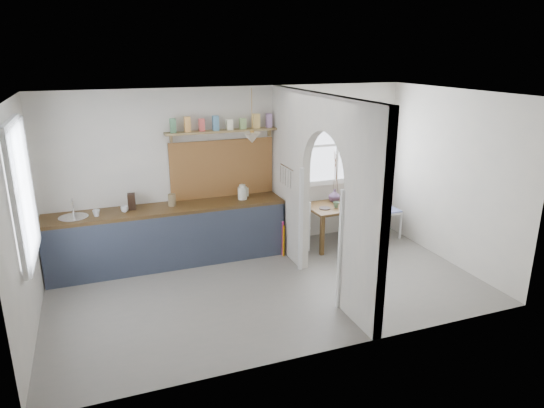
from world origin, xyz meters
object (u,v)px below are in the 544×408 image
object	(u,v)px
dining_table	(339,224)
vase	(335,195)
chair_right	(384,210)
kettle	(242,192)
chair_left	(294,226)

from	to	relation	value
dining_table	vase	world-z (taller)	vase
dining_table	chair_right	world-z (taller)	chair_right
vase	kettle	bearing A→B (deg)	-179.88
kettle	vase	size ratio (longest dim) A/B	1.09
chair_right	vase	bearing A→B (deg)	76.27
dining_table	vase	distance (m)	0.49
dining_table	chair_left	xyz separation A→B (m)	(-0.80, 0.02, 0.07)
chair_left	vase	distance (m)	0.91
dining_table	chair_right	bearing A→B (deg)	-1.84
dining_table	vase	bearing A→B (deg)	84.85
dining_table	chair_right	xyz separation A→B (m)	(0.89, 0.02, 0.15)
vase	chair_right	bearing A→B (deg)	-12.16
dining_table	kettle	size ratio (longest dim) A/B	4.73
chair_left	dining_table	bearing A→B (deg)	75.96
chair_right	kettle	size ratio (longest dim) A/B	4.29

